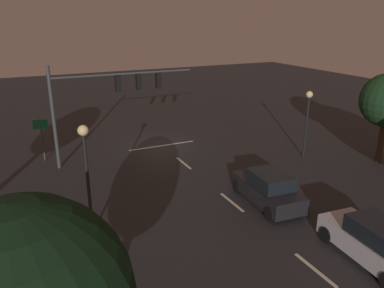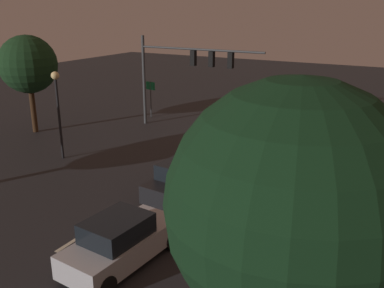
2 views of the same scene
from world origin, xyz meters
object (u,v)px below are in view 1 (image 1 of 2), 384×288
at_px(car_distant, 374,242).
at_px(route_sign, 41,131).
at_px(car_approaching, 268,189).
at_px(street_lamp_left_kerb, 308,111).
at_px(traffic_signal_assembly, 108,92).
at_px(street_lamp_right_kerb, 86,160).

xyz_separation_m(car_distant, route_sign, (10.44, -16.82, 1.22)).
relative_size(car_approaching, street_lamp_left_kerb, 1.00).
height_order(traffic_signal_assembly, car_distant, traffic_signal_assembly).
xyz_separation_m(street_lamp_left_kerb, street_lamp_right_kerb, (14.78, 3.50, 0.28)).
height_order(car_approaching, route_sign, route_sign).
height_order(traffic_signal_assembly, street_lamp_right_kerb, traffic_signal_assembly).
distance_m(car_approaching, street_lamp_left_kerb, 8.00).
bearing_deg(traffic_signal_assembly, street_lamp_right_kerb, 70.32).
distance_m(street_lamp_left_kerb, route_sign, 17.23).
distance_m(traffic_signal_assembly, car_distant, 16.78).
distance_m(street_lamp_right_kerb, route_sign, 10.41).
bearing_deg(street_lamp_left_kerb, car_approaching, 35.65).
xyz_separation_m(car_distant, street_lamp_left_kerb, (-5.36, -10.06, 2.37)).
bearing_deg(street_lamp_left_kerb, street_lamp_right_kerb, 13.33).
xyz_separation_m(traffic_signal_assembly, route_sign, (4.08, -1.73, -2.45)).
xyz_separation_m(traffic_signal_assembly, car_approaching, (-5.52, 9.48, -3.68)).
bearing_deg(route_sign, traffic_signal_assembly, 156.96).
distance_m(car_approaching, route_sign, 14.81).
bearing_deg(street_lamp_right_kerb, route_sign, -84.28).
bearing_deg(car_distant, route_sign, -58.16).
xyz_separation_m(car_approaching, car_distant, (-0.85, 5.61, 0.00)).
xyz_separation_m(car_distant, street_lamp_right_kerb, (9.42, -6.56, 2.65)).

